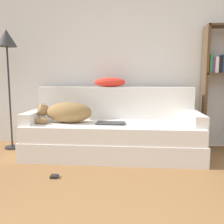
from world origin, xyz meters
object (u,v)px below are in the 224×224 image
at_px(couch, 113,139).
at_px(power_adapter, 54,176).
at_px(dog, 66,112).
at_px(bookshelf, 220,80).
at_px(laptop, 111,123).
at_px(floor_lamp, 7,47).
at_px(throw_pillow, 110,82).

relative_size(couch, power_adapter, 30.44).
height_order(couch, dog, dog).
xyz_separation_m(couch, bookshelf, (1.42, 0.42, 0.76)).
relative_size(laptop, floor_lamp, 0.22).
bearing_deg(throw_pillow, power_adapter, -111.05).
height_order(throw_pillow, power_adapter, throw_pillow).
distance_m(dog, power_adapter, 0.92).
bearing_deg(power_adapter, dog, 95.27).
distance_m(dog, bookshelf, 2.10).
bearing_deg(laptop, power_adapter, -124.24).
xyz_separation_m(throw_pillow, floor_lamp, (-1.37, -0.17, 0.47)).
distance_m(floor_lamp, power_adapter, 1.94).
relative_size(throw_pillow, power_adapter, 6.05).
distance_m(dog, floor_lamp, 1.23).
height_order(laptop, power_adapter, laptop).
bearing_deg(dog, laptop, -3.64).
xyz_separation_m(floor_lamp, power_adapter, (0.93, -0.98, -1.38)).
xyz_separation_m(laptop, power_adapter, (-0.50, -0.70, -0.42)).
bearing_deg(bookshelf, couch, -163.42).
relative_size(couch, laptop, 6.12).
bearing_deg(laptop, throw_pillow, 98.80).
height_order(dog, bookshelf, bookshelf).
height_order(bookshelf, floor_lamp, bookshelf).
height_order(throw_pillow, floor_lamp, floor_lamp).
bearing_deg(floor_lamp, laptop, -11.19).
xyz_separation_m(laptop, bookshelf, (1.44, 0.50, 0.53)).
relative_size(throw_pillow, bookshelf, 0.26).
height_order(couch, throw_pillow, throw_pillow).
distance_m(throw_pillow, bookshelf, 1.50).
height_order(laptop, floor_lamp, floor_lamp).
height_order(couch, laptop, laptop).
height_order(couch, floor_lamp, floor_lamp).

